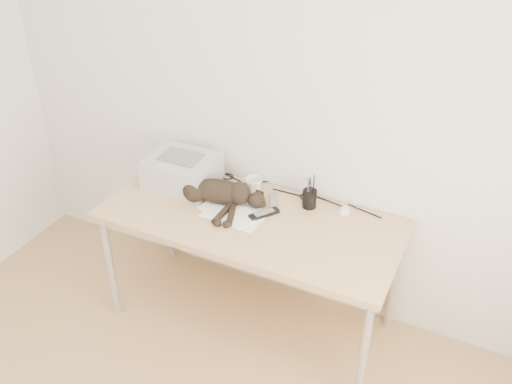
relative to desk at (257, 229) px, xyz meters
The scene contains 11 objects.
wall_back 0.75m from the desk, 90.00° to the left, with size 3.50×3.50×0.00m, color silver.
desk is the anchor object (origin of this frame).
printer 0.55m from the desk, behind, with size 0.39×0.33×0.18m.
papers 0.19m from the desk, 141.71° to the right, with size 0.38×0.31×0.01m.
cat 0.31m from the desk, behind, with size 0.64×0.31×0.14m.
mug 0.25m from the desk, 121.77° to the left, with size 0.10×0.10×0.09m, color white.
pen_cup 0.34m from the desk, 30.63° to the left, with size 0.08×0.08×0.20m.
remote_grey 0.18m from the desk, 58.94° to the left, with size 0.04×0.16×0.02m, color slate.
remote_black 0.16m from the desk, 31.60° to the right, with size 0.05×0.17×0.02m, color black.
mouse 0.49m from the desk, 22.85° to the left, with size 0.06×0.10×0.03m, color white.
cable_tangle 0.26m from the desk, 90.00° to the left, with size 1.36×0.08×0.01m, color black, non-canonical shape.
Camera 1 is at (1.10, -0.81, 2.49)m, focal length 40.00 mm.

